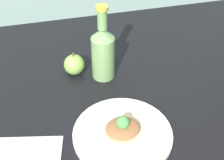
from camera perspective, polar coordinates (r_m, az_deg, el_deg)
ground_plane at (r=100.56cm, az=-3.40°, el=-3.85°), size 180.00×110.00×4.00cm
plate at (r=87.33cm, az=1.94°, el=-9.77°), size 27.61×27.61×1.74cm
plated_food at (r=85.84cm, az=1.97°, el=-8.93°), size 18.17×18.17×5.77cm
cider_bottle at (r=101.02cm, az=-1.66°, el=5.31°), size 7.60×7.60×25.92cm
apple at (r=106.73cm, az=-6.92°, el=2.82°), size 7.06×7.06×8.41cm
napkin at (r=86.11cm, az=-15.17°, el=-13.30°), size 19.70×16.44×0.80cm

